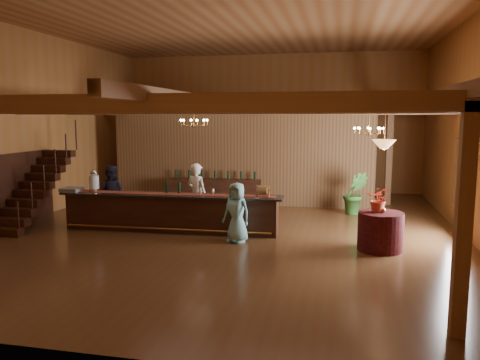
% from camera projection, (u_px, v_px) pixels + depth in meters
% --- Properties ---
extents(floor, '(14.00, 14.00, 0.00)m').
position_uv_depth(floor, '(230.00, 228.00, 12.70)').
color(floor, '#512F19').
rests_on(floor, ground).
extents(ceiling, '(14.00, 14.00, 0.00)m').
position_uv_depth(ceiling, '(230.00, 18.00, 11.96)').
color(ceiling, '#9C6B3E').
rests_on(ceiling, wall_back).
extents(wall_back, '(12.00, 0.10, 5.50)m').
position_uv_depth(wall_back, '(269.00, 123.00, 19.11)').
color(wall_back, '#975A27').
rests_on(wall_back, floor).
extents(wall_front, '(12.00, 0.10, 5.50)m').
position_uv_depth(wall_front, '(94.00, 138.00, 5.55)').
color(wall_front, '#975A27').
rests_on(wall_front, floor).
extents(wall_left, '(0.10, 14.00, 5.50)m').
position_uv_depth(wall_left, '(29.00, 125.00, 13.58)').
color(wall_left, '#975A27').
rests_on(wall_left, floor).
extents(wall_right, '(0.10, 14.00, 5.50)m').
position_uv_depth(wall_right, '(476.00, 127.00, 11.08)').
color(wall_right, '#975A27').
rests_on(wall_right, floor).
extents(beam_grid, '(11.90, 13.90, 0.39)m').
position_uv_depth(beam_grid, '(234.00, 108.00, 12.76)').
color(beam_grid, brown).
rests_on(beam_grid, wall_left).
extents(support_posts, '(9.20, 10.20, 3.20)m').
position_uv_depth(support_posts, '(226.00, 172.00, 12.00)').
color(support_posts, brown).
rests_on(support_posts, floor).
extents(partition_wall, '(9.00, 0.18, 3.10)m').
position_uv_depth(partition_wall, '(239.00, 159.00, 15.99)').
color(partition_wall, brown).
rests_on(partition_wall, floor).
extents(window_right_back, '(0.12, 1.05, 1.75)m').
position_uv_depth(window_right_back, '(460.00, 173.00, 12.22)').
color(window_right_back, white).
rests_on(window_right_back, wall_right).
extents(staircase, '(1.00, 2.80, 2.00)m').
position_uv_depth(staircase, '(33.00, 189.00, 12.98)').
color(staircase, '#381C10').
rests_on(staircase, floor).
extents(backroom_boxes, '(4.10, 0.60, 1.10)m').
position_uv_depth(backroom_boxes, '(256.00, 181.00, 18.02)').
color(backroom_boxes, '#381C10').
rests_on(backroom_boxes, floor).
extents(tasting_bar, '(5.95, 0.96, 1.00)m').
position_uv_depth(tasting_bar, '(171.00, 212.00, 12.32)').
color(tasting_bar, '#381C10').
rests_on(tasting_bar, floor).
extents(beverage_dispenser, '(0.26, 0.26, 0.60)m').
position_uv_depth(beverage_dispenser, '(94.00, 181.00, 12.64)').
color(beverage_dispenser, silver).
rests_on(beverage_dispenser, tasting_bar).
extents(glass_rack_tray, '(0.50, 0.50, 0.10)m').
position_uv_depth(glass_rack_tray, '(72.00, 190.00, 12.68)').
color(glass_rack_tray, gray).
rests_on(glass_rack_tray, tasting_bar).
extents(raffle_drum, '(0.34, 0.24, 0.30)m').
position_uv_depth(raffle_drum, '(263.00, 190.00, 11.75)').
color(raffle_drum, '#A77139').
rests_on(raffle_drum, tasting_bar).
extents(bar_bottle_0, '(0.07, 0.07, 0.30)m').
position_uv_depth(bar_bottle_0, '(167.00, 188.00, 12.36)').
color(bar_bottle_0, black).
rests_on(bar_bottle_0, tasting_bar).
extents(bar_bottle_1, '(0.07, 0.07, 0.30)m').
position_uv_depth(bar_bottle_1, '(179.00, 188.00, 12.30)').
color(bar_bottle_1, black).
rests_on(bar_bottle_1, tasting_bar).
extents(backbar_shelf, '(3.21, 0.86, 0.89)m').
position_uv_depth(backbar_shelf, '(215.00, 192.00, 16.05)').
color(backbar_shelf, '#381C10').
rests_on(backbar_shelf, floor).
extents(round_table, '(1.01, 1.01, 0.87)m').
position_uv_depth(round_table, '(380.00, 231.00, 10.54)').
color(round_table, '#491712').
rests_on(round_table, floor).
extents(chandelier_left, '(0.80, 0.80, 0.51)m').
position_uv_depth(chandelier_left, '(194.00, 122.00, 13.09)').
color(chandelier_left, '#A97337').
rests_on(chandelier_left, beam_grid).
extents(chandelier_right, '(0.80, 0.80, 0.72)m').
position_uv_depth(chandelier_right, '(369.00, 130.00, 12.68)').
color(chandelier_right, '#A97337').
rests_on(chandelier_right, beam_grid).
extents(pendant_lamp, '(0.52, 0.52, 0.90)m').
position_uv_depth(pendant_lamp, '(384.00, 144.00, 10.27)').
color(pendant_lamp, '#A97337').
rests_on(pendant_lamp, beam_grid).
extents(bartender, '(0.75, 0.64, 1.75)m').
position_uv_depth(bartender, '(197.00, 195.00, 12.78)').
color(bartender, white).
rests_on(bartender, floor).
extents(staff_second, '(0.81, 0.63, 1.64)m').
position_uv_depth(staff_second, '(111.00, 194.00, 13.31)').
color(staff_second, black).
rests_on(staff_second, floor).
extents(guest, '(0.82, 0.67, 1.45)m').
position_uv_depth(guest, '(237.00, 212.00, 11.19)').
color(guest, '#7CC2C6').
rests_on(guest, floor).
extents(floor_plant, '(0.78, 0.64, 1.34)m').
position_uv_depth(floor_plant, '(355.00, 193.00, 14.38)').
color(floor_plant, '#336826').
rests_on(floor_plant, floor).
extents(table_flowers, '(0.64, 0.59, 0.58)m').
position_uv_depth(table_flowers, '(379.00, 199.00, 10.47)').
color(table_flowers, '#D44529').
rests_on(table_flowers, round_table).
extents(table_vase, '(0.14, 0.14, 0.27)m').
position_uv_depth(table_vase, '(382.00, 207.00, 10.44)').
color(table_vase, '#A97337').
rests_on(table_vase, round_table).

